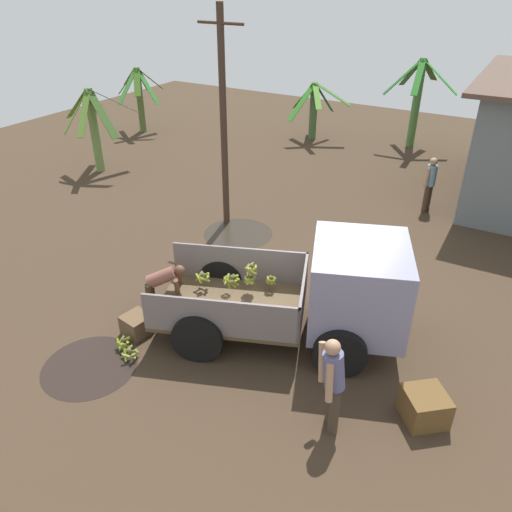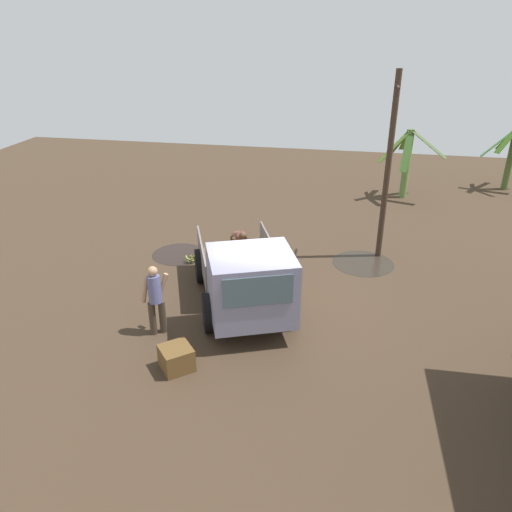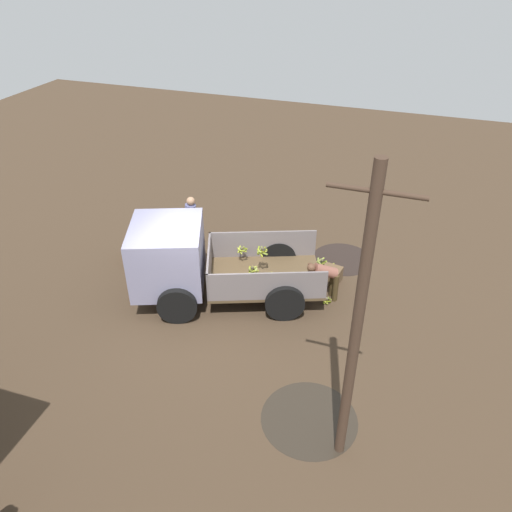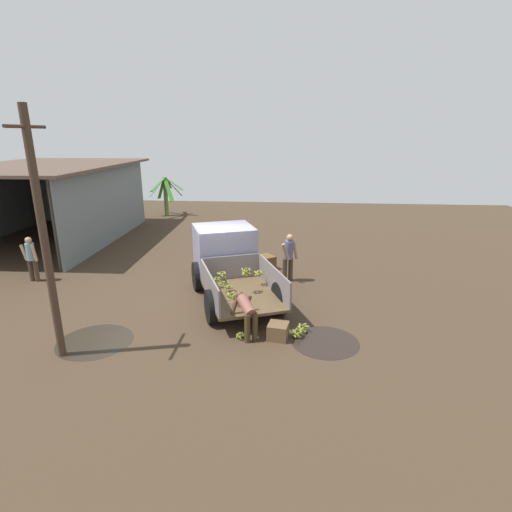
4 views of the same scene
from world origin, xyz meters
name	(u,v)px [view 1 (image 1 of 4)]	position (x,y,z in m)	size (l,w,h in m)	color
ground	(318,322)	(0.00, 0.00, 0.00)	(36.00, 36.00, 0.00)	#403021
mud_patch_0	(238,234)	(-3.45, 2.44, 0.00)	(1.85, 1.85, 0.01)	#2D261D
mud_patch_1	(90,367)	(-3.00, -3.29, 0.00)	(1.70, 1.70, 0.01)	black
cargo_truck	(334,290)	(0.39, -0.32, 1.09)	(4.98, 3.45, 2.02)	brown
utility_pole	(223,120)	(-4.12, 2.90, 2.86)	(1.27, 0.17, 5.55)	#3F2D22
banana_palm_0	(140,97)	(-12.13, 8.48, 1.46)	(2.20, 2.26, 2.65)	#4E642F
banana_palm_1	(416,101)	(-1.56, 12.28, 1.77)	(2.59, 2.52, 3.32)	#4C813C
banana_palm_2	(94,128)	(-10.17, 4.05, 1.52)	(2.24, 2.63, 2.81)	olive
banana_palm_3	(314,109)	(-5.35, 11.22, 1.22)	(2.40, 2.55, 2.26)	#436838
person_foreground_visitor	(332,381)	(1.22, -2.34, 0.95)	(0.60, 0.62, 1.70)	#423428
person_worker_loading	(162,284)	(-2.89, -1.31, 0.69)	(0.86, 0.81, 1.12)	#3D3019
person_bystander_near_shed	(430,182)	(0.49, 6.54, 0.88)	(0.33, 0.62, 1.59)	#432F23
banana_bunch_on_ground_0	(165,303)	(-3.00, -1.17, 0.10)	(0.24, 0.25, 0.18)	brown
banana_bunch_on_ground_1	(123,343)	(-2.82, -2.60, 0.13)	(0.30, 0.32, 0.24)	#423B2A
banana_bunch_on_ground_2	(130,353)	(-2.51, -2.75, 0.13)	(0.34, 0.34, 0.23)	brown
wooden_crate_0	(137,325)	(-2.90, -2.11, 0.20)	(0.49, 0.49, 0.40)	brown
wooden_crate_1	(425,407)	(2.46, -1.45, 0.26)	(0.63, 0.63, 0.52)	brown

